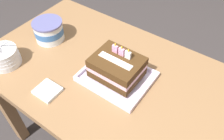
{
  "coord_description": "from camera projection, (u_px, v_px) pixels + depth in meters",
  "views": [
    {
      "loc": [
        0.41,
        -0.54,
        1.44
      ],
      "look_at": [
        0.03,
        -0.0,
        0.74
      ],
      "focal_mm": 36.89,
      "sensor_mm": 36.0,
      "label": 1
    }
  ],
  "objects": [
    {
      "name": "dining_table",
      "position": [
        108.0,
        87.0,
        1.07
      ],
      "size": [
        1.14,
        0.69,
        0.71
      ],
      "color": "olive",
      "rests_on": "ground_plane"
    },
    {
      "name": "napkin_pile",
      "position": [
        48.0,
        91.0,
        0.91
      ],
      "size": [
        0.09,
        0.09,
        0.01
      ],
      "color": "white",
      "rests_on": "dining_table"
    },
    {
      "name": "foil_tray",
      "position": [
        117.0,
        77.0,
        0.96
      ],
      "size": [
        0.28,
        0.23,
        0.02
      ],
      "color": "silver",
      "rests_on": "dining_table"
    },
    {
      "name": "ice_cream_tub",
      "position": [
        49.0,
        31.0,
        1.11
      ],
      "size": [
        0.14,
        0.14,
        0.1
      ],
      "color": "white",
      "rests_on": "dining_table"
    },
    {
      "name": "birthday_cake",
      "position": [
        117.0,
        67.0,
        0.92
      ],
      "size": [
        0.19,
        0.15,
        0.13
      ],
      "color": "#442B14",
      "rests_on": "foil_tray"
    },
    {
      "name": "bowl_stack",
      "position": [
        4.0,
        57.0,
        1.0
      ],
      "size": [
        0.13,
        0.13,
        0.13
      ],
      "color": "white",
      "rests_on": "dining_table"
    }
  ]
}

